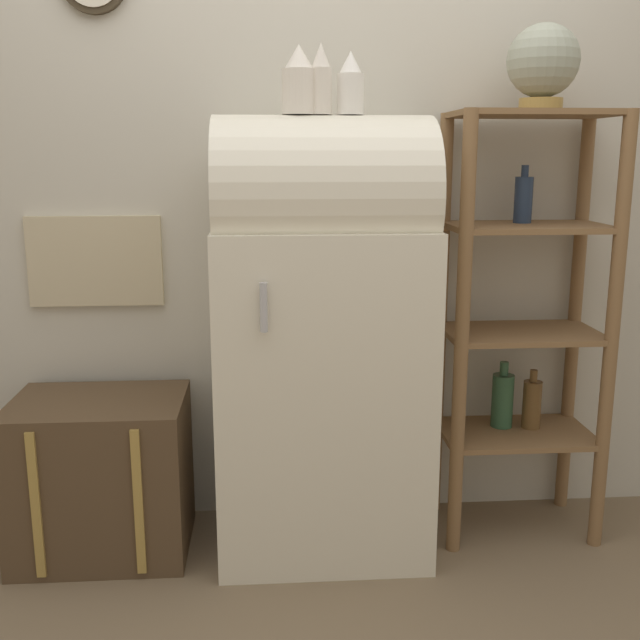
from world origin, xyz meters
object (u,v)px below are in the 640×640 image
(vase_left, at_px, (299,82))
(vase_center, at_px, (321,81))
(vase_right, at_px, (350,85))
(refrigerator, at_px, (322,336))
(globe, at_px, (543,63))
(suitcase_trunk, at_px, (102,475))

(vase_left, bearing_deg, vase_center, -5.06)
(vase_left, relative_size, vase_right, 1.09)
(refrigerator, height_order, globe, globe)
(refrigerator, xyz_separation_m, vase_right, (0.09, 0.00, 0.85))
(refrigerator, distance_m, suitcase_trunk, 0.95)
(vase_left, xyz_separation_m, vase_right, (0.17, 0.00, -0.01))
(refrigerator, relative_size, vase_left, 7.01)
(vase_center, xyz_separation_m, vase_right, (0.10, 0.01, -0.01))
(refrigerator, relative_size, vase_right, 7.67)
(suitcase_trunk, bearing_deg, refrigerator, -0.68)
(suitcase_trunk, height_order, vase_right, vase_right)
(refrigerator, xyz_separation_m, suitcase_trunk, (-0.80, 0.01, -0.51))
(suitcase_trunk, relative_size, globe, 2.14)
(suitcase_trunk, bearing_deg, globe, 1.14)
(globe, height_order, vase_left, globe)
(refrigerator, bearing_deg, globe, 3.06)
(vase_center, bearing_deg, globe, 3.77)
(vase_center, bearing_deg, refrigerator, 59.34)
(refrigerator, bearing_deg, vase_left, -177.43)
(vase_right, bearing_deg, vase_center, -174.07)
(vase_center, bearing_deg, suitcase_trunk, 178.61)
(vase_left, xyz_separation_m, vase_center, (0.07, -0.01, 0.00))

